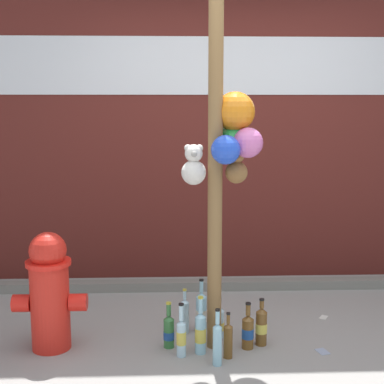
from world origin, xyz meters
The scene contains 18 objects.
ground_plane centered at (0.00, 0.00, 0.00)m, with size 14.00×14.00×0.00m, color gray.
building_wall centered at (0.00, 1.82, 1.99)m, with size 10.00×0.21×3.99m.
curb_strip centered at (0.00, 1.36, 0.04)m, with size 8.00×0.12×0.08m, color slate.
memorial_post centered at (-0.17, 0.25, 1.54)m, with size 0.53×0.39×2.70m.
fire_hydrant centered at (-1.30, 0.26, 0.39)m, with size 0.48×0.29×0.79m.
bottle_0 centered at (-0.19, 0.38, 0.11)m, with size 0.08×0.08×0.29m.
bottle_1 centered at (-0.53, 0.24, 0.11)m, with size 0.07×0.07×0.31m.
bottle_2 centered at (0.09, 0.25, 0.13)m, with size 0.08×0.08×0.32m.
bottle_3 centered at (-0.01, 0.20, 0.12)m, with size 0.08×0.08×0.32m.
bottle_4 centered at (-0.42, 0.48, 0.13)m, with size 0.06×0.06×0.32m.
bottle_5 centered at (-0.15, 0.07, 0.12)m, with size 0.06×0.06×0.30m.
bottle_6 centered at (-0.45, 0.10, 0.14)m, with size 0.06×0.06×0.35m.
bottle_7 centered at (-0.23, -0.02, 0.15)m, with size 0.06×0.06×0.36m.
bottle_8 centered at (-0.32, 0.14, 0.14)m, with size 0.07×0.07×0.38m.
bottle_9 centered at (-0.30, 0.50, 0.14)m, with size 0.08×0.08×0.38m.
litter_0 centered at (0.47, 0.13, 0.00)m, with size 0.07×0.09×0.01m, color #8C99B2.
litter_1 centered at (0.64, 0.70, 0.00)m, with size 0.08×0.05×0.01m, color silver.
litter_2 centered at (-1.54, 0.93, 0.00)m, with size 0.11×0.12×0.01m, color tan.
Camera 1 is at (-0.51, -3.19, 1.61)m, focal length 51.25 mm.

